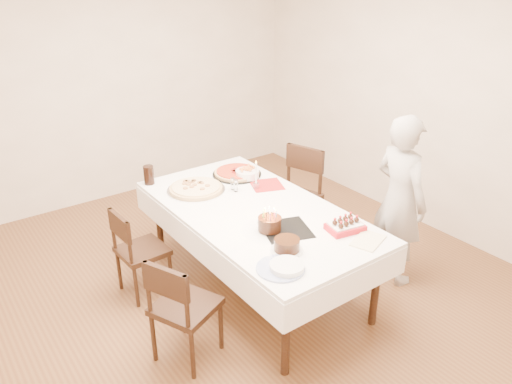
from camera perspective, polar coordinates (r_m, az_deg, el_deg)
floor at (r=4.41m, az=-1.25°, el=-11.01°), size 5.00×5.00×0.00m
wall_back at (r=5.93m, az=-15.68°, el=12.06°), size 4.50×0.04×2.70m
wall_right at (r=5.33m, az=19.19°, el=10.20°), size 0.04×5.00×2.70m
dining_table at (r=4.24m, az=0.00°, el=-6.50°), size 1.73×2.38×0.75m
chair_right_savory at (r=4.86m, az=4.21°, el=-0.76°), size 0.62×0.62×0.96m
chair_left_savory at (r=4.28m, az=-12.86°, el=-6.55°), size 0.43×0.43×0.79m
chair_left_dessert at (r=3.57m, az=-8.03°, el=-12.80°), size 0.57×0.57×0.85m
person at (r=4.38m, az=16.07°, el=-0.92°), size 0.41×0.58×1.50m
pizza_white at (r=4.41m, az=-6.87°, el=0.43°), size 0.61×0.61×0.04m
pizza_pepperoni at (r=4.70m, az=-2.20°, el=2.23°), size 0.52×0.52×0.04m
red_placemat at (r=4.49m, az=1.24°, el=0.78°), size 0.35×0.35×0.01m
pasta_bowl at (r=4.62m, az=-1.00°, el=2.08°), size 0.28×0.28×0.07m
taper_candle at (r=4.37m, az=0.00°, el=2.03°), size 0.06×0.06×0.27m
shaker_pair at (r=4.35m, az=-2.32°, el=0.73°), size 0.10×0.10×0.11m
cola_glass at (r=4.59m, az=-12.15°, el=1.91°), size 0.12×0.12×0.17m
layer_cake at (r=3.48m, az=3.55°, el=-6.09°), size 0.28×0.28×0.09m
cake_board at (r=3.76m, az=3.46°, el=-4.37°), size 0.44×0.44×0.01m
birthday_cake at (r=3.70m, az=1.57°, el=-3.17°), size 0.23×0.23×0.17m
strawberry_box at (r=3.80m, az=10.17°, el=-3.87°), size 0.30×0.23×0.07m
box_lid at (r=3.70m, az=12.66°, el=-5.52°), size 0.31×0.26×0.02m
plate_stack at (r=3.30m, az=3.55°, el=-8.55°), size 0.30×0.30×0.05m
china_plate at (r=3.32m, az=2.81°, el=-8.70°), size 0.37×0.37×0.01m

